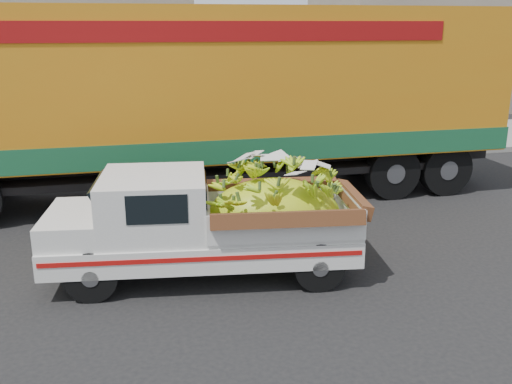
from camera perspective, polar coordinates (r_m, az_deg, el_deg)
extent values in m
plane|color=black|center=(8.60, -2.93, -7.40)|extent=(100.00, 100.00, 0.00)
cube|color=gray|center=(14.29, -7.23, 2.60)|extent=(60.00, 0.25, 0.15)
cube|color=gray|center=(16.33, -8.01, 4.30)|extent=(60.00, 4.00, 0.14)
cube|color=gray|center=(27.50, 21.64, 14.41)|extent=(14.00, 6.00, 6.00)
cylinder|color=black|center=(7.75, -16.14, -8.08)|extent=(0.71, 0.28, 0.69)
cylinder|color=black|center=(8.96, -14.74, -4.56)|extent=(0.71, 0.28, 0.69)
cylinder|color=black|center=(7.78, 6.33, -7.38)|extent=(0.71, 0.28, 0.69)
cylinder|color=black|center=(8.99, 4.56, -3.98)|extent=(0.71, 0.28, 0.69)
cube|color=silver|center=(8.17, -5.33, -4.95)|extent=(4.43, 2.05, 0.35)
cube|color=#A50F0C|center=(7.43, -5.24, -6.71)|extent=(4.16, 0.52, 0.06)
cube|color=silver|center=(8.46, -19.76, -5.83)|extent=(0.27, 1.51, 0.13)
cube|color=silver|center=(8.23, -17.68, -3.00)|extent=(0.94, 1.54, 0.33)
cube|color=silver|center=(8.00, -10.16, -1.16)|extent=(1.58, 1.64, 0.82)
cube|color=black|center=(7.23, -9.89, -1.77)|extent=(0.77, 0.10, 0.38)
cube|color=silver|center=(8.11, 2.33, -1.98)|extent=(2.26, 1.79, 0.46)
ellipsoid|color=yellow|center=(8.13, 1.69, -2.64)|extent=(2.03, 1.46, 1.16)
cylinder|color=black|center=(12.60, 18.38, 2.20)|extent=(1.10, 0.33, 1.10)
cylinder|color=black|center=(14.29, 14.24, 4.17)|extent=(1.10, 0.33, 1.10)
cylinder|color=black|center=(12.02, 13.49, 1.93)|extent=(1.10, 0.33, 1.10)
cylinder|color=black|center=(13.78, 9.79, 3.99)|extent=(1.10, 0.33, 1.10)
cube|color=black|center=(11.82, -4.05, 3.25)|extent=(12.01, 1.10, 0.36)
cube|color=#BC7312|center=(11.56, -4.22, 11.00)|extent=(11.78, 2.60, 2.84)
cube|color=#185530|center=(11.73, -4.10, 5.30)|extent=(11.84, 2.62, 0.45)
cube|color=maroon|center=(10.26, -3.14, 15.75)|extent=(8.40, 0.09, 0.35)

